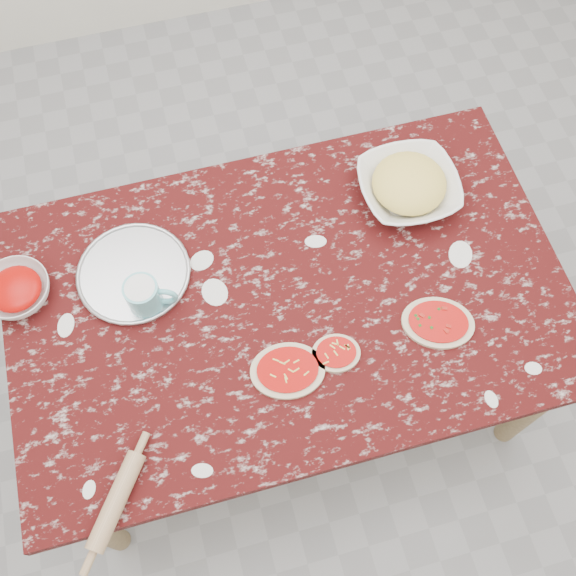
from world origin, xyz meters
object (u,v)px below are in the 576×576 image
Objects in this scene: pizza_tray at (134,274)px; flour_mug at (145,296)px; sauce_bowl at (17,291)px; cheese_bowl at (408,187)px; worktable at (288,307)px; rolling_pin at (116,501)px.

pizza_tray is 0.12m from flour_mug.
cheese_bowl is (1.18, 0.04, 0.01)m from sauce_bowl.
pizza_tray is 1.07× the size of cheese_bowl.
cheese_bowl is (0.86, 0.06, 0.03)m from pizza_tray.
flour_mug is (-0.83, -0.16, 0.02)m from cheese_bowl.
worktable is 4.96× the size of pizza_tray.
cheese_bowl reaches higher than pizza_tray.
sauce_bowl is 0.65× the size of cheese_bowl.
pizza_tray is 2.25× the size of flour_mug.
pizza_tray is at bearing -176.28° from cheese_bowl.
rolling_pin reaches higher than worktable.
flour_mug is at bearing -168.99° from cheese_bowl.
pizza_tray is at bearing -3.40° from sauce_bowl.
cheese_bowl is 1.23× the size of rolling_pin.
worktable is 0.42m from flour_mug.
cheese_bowl is at bearing 3.72° from pizza_tray.
cheese_bowl is at bearing 34.05° from rolling_pin.
sauce_bowl is at bearing 105.79° from rolling_pin.
rolling_pin is at bearing -145.95° from cheese_bowl.
cheese_bowl is 1.21m from rolling_pin.
worktable is at bearing -15.22° from sauce_bowl.
rolling_pin reaches higher than pizza_tray.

